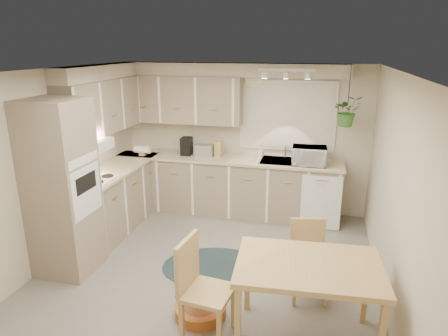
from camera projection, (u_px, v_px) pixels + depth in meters
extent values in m
plane|color=slate|center=(209.00, 269.00, 4.95)|extent=(4.20, 4.20, 0.00)
plane|color=silver|center=(207.00, 71.00, 4.24)|extent=(4.20, 4.20, 0.00)
cube|color=#BEB59D|center=(243.00, 138.00, 6.54)|extent=(4.00, 0.04, 2.40)
cube|color=#BEB59D|center=(120.00, 275.00, 2.65)|extent=(4.00, 0.04, 2.40)
cube|color=#BEB59D|center=(56.00, 166.00, 5.05)|extent=(0.04, 4.20, 2.40)
cube|color=#BEB59D|center=(393.00, 192.00, 4.14)|extent=(0.04, 4.20, 2.40)
cube|color=gray|center=(116.00, 198.00, 6.02)|extent=(0.60, 1.85, 0.90)
cube|color=gray|center=(227.00, 186.00, 6.53)|extent=(3.60, 0.60, 0.90)
cube|color=tan|center=(114.00, 169.00, 5.88)|extent=(0.64, 1.89, 0.04)
cube|color=tan|center=(227.00, 159.00, 6.38)|extent=(3.64, 0.64, 0.04)
cube|color=gray|center=(62.00, 189.00, 4.67)|extent=(0.65, 0.65, 2.10)
cube|color=silver|center=(86.00, 191.00, 4.60)|extent=(0.02, 0.56, 0.58)
cube|color=gray|center=(105.00, 106.00, 5.76)|extent=(0.35, 2.00, 0.75)
cube|color=gray|center=(181.00, 99.00, 6.43)|extent=(2.00, 0.35, 0.75)
cube|color=#BEB59D|center=(101.00, 72.00, 5.62)|extent=(0.30, 2.00, 0.20)
cube|color=#BEB59D|center=(230.00, 70.00, 6.13)|extent=(3.60, 0.30, 0.20)
cube|color=silver|center=(94.00, 179.00, 5.33)|extent=(0.52, 0.58, 0.02)
cube|color=silver|center=(89.00, 146.00, 5.20)|extent=(0.40, 0.60, 0.14)
cube|color=white|center=(287.00, 116.00, 6.24)|extent=(1.40, 0.02, 1.00)
cube|color=silver|center=(287.00, 116.00, 6.25)|extent=(1.50, 0.02, 1.10)
cube|color=#999BA0|center=(284.00, 164.00, 6.19)|extent=(0.70, 0.48, 0.10)
cube|color=silver|center=(321.00, 203.00, 5.91)|extent=(0.58, 0.02, 0.83)
cube|color=silver|center=(286.00, 70.00, 5.54)|extent=(0.80, 0.04, 0.04)
cylinder|color=gold|center=(253.00, 78.00, 6.19)|extent=(0.30, 0.03, 0.30)
cube|color=tan|center=(306.00, 303.00, 3.65)|extent=(1.34, 0.94, 0.81)
cube|color=tan|center=(208.00, 290.00, 3.70)|extent=(0.51, 0.51, 0.97)
cube|color=tan|center=(309.00, 262.00, 4.28)|extent=(0.48, 0.48, 0.86)
ellipsoid|color=black|center=(213.00, 267.00, 5.00)|extent=(1.47, 1.23, 0.01)
cylinder|color=#A15B20|center=(200.00, 311.00, 4.08)|extent=(0.70, 0.70, 0.12)
imported|color=silver|center=(309.00, 154.00, 5.95)|extent=(0.51, 0.30, 0.34)
imported|color=silver|center=(261.00, 155.00, 6.40)|extent=(0.11, 0.18, 0.08)
imported|color=#336629|center=(347.00, 114.00, 5.66)|extent=(0.48, 0.51, 0.34)
cube|color=black|center=(187.00, 146.00, 6.50)|extent=(0.17, 0.21, 0.29)
cube|color=#999BA0|center=(204.00, 150.00, 6.47)|extent=(0.31, 0.18, 0.18)
cube|color=tan|center=(219.00, 149.00, 6.43)|extent=(0.14, 0.14, 0.25)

